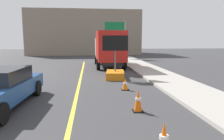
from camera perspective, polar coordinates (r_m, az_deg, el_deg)
lane_center_stripe at (r=6.12m, az=-11.54°, el=-15.05°), size 0.14×36.00×0.01m
arrow_board_trailer at (r=13.24m, az=0.86°, el=-0.22°), size 1.60×1.93×2.70m
box_truck at (r=18.87m, az=-0.81°, el=6.07°), size 2.47×6.74×3.14m
highway_guide_sign at (r=28.16m, az=1.96°, el=10.18°), size 2.79×0.26×5.00m
far_building_block at (r=38.24m, az=-7.44°, el=9.91°), size 18.56×9.30×7.31m
traffic_cone_near_sign at (r=4.67m, az=13.98°, el=-17.97°), size 0.36×0.36×0.74m
traffic_cone_mid_lane at (r=7.17m, az=7.14°, el=-8.28°), size 0.36×0.36×0.77m
traffic_cone_far_lane at (r=10.18m, az=3.62°, el=-3.85°), size 0.36×0.36×0.59m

